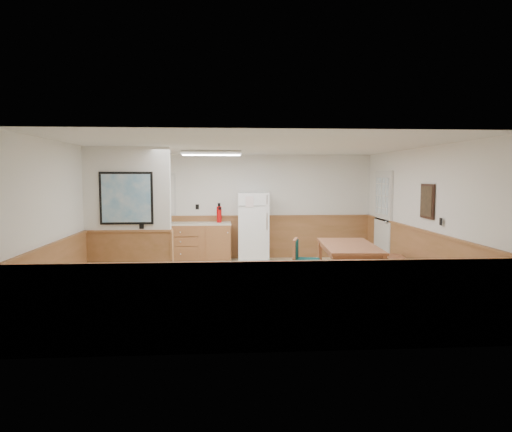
{
  "coord_description": "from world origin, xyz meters",
  "views": [
    {
      "loc": [
        -0.52,
        -7.97,
        1.98
      ],
      "look_at": [
        0.04,
        0.4,
        1.25
      ],
      "focal_mm": 32.0,
      "sensor_mm": 36.0,
      "label": 1
    }
  ],
  "objects": [
    {
      "name": "fluorescent_fixture",
      "position": [
        -0.8,
        1.3,
        2.45
      ],
      "size": [
        1.2,
        0.3,
        0.09
      ],
      "color": "silver",
      "rests_on": "ceiling"
    },
    {
      "name": "ceiling",
      "position": [
        0.0,
        0.0,
        2.5
      ],
      "size": [
        6.0,
        6.0,
        0.02
      ],
      "primitive_type": "cube",
      "color": "silver",
      "rests_on": "back_wall"
    },
    {
      "name": "refrigerator",
      "position": [
        0.13,
        2.63,
        0.8
      ],
      "size": [
        0.73,
        0.73,
        1.6
      ],
      "rotation": [
        0.0,
        0.0,
        -0.04
      ],
      "color": "white",
      "rests_on": "ground"
    },
    {
      "name": "left_wall",
      "position": [
        -3.0,
        0.0,
        1.25
      ],
      "size": [
        0.02,
        6.0,
        2.5
      ],
      "primitive_type": "cube",
      "color": "white",
      "rests_on": "ground"
    },
    {
      "name": "fire_extinguisher",
      "position": [
        -0.68,
        2.72,
        1.1
      ],
      "size": [
        0.14,
        0.14,
        0.46
      ],
      "rotation": [
        0.0,
        0.0,
        -0.22
      ],
      "color": "red",
      "rests_on": "kitchen_counter"
    },
    {
      "name": "wainscot_right",
      "position": [
        2.98,
        0.0,
        0.5
      ],
      "size": [
        0.04,
        6.0,
        1.0
      ],
      "primitive_type": "cube",
      "color": "#AA6E44",
      "rests_on": "ground"
    },
    {
      "name": "kitchen_counter",
      "position": [
        -1.21,
        2.68,
        0.46
      ],
      "size": [
        2.2,
        0.61,
        1.0
      ],
      "color": "#8F5E32",
      "rests_on": "ground"
    },
    {
      "name": "exterior_door",
      "position": [
        2.96,
        1.9,
        1.05
      ],
      "size": [
        0.07,
        1.02,
        2.15
      ],
      "color": "silver",
      "rests_on": "ground"
    },
    {
      "name": "partition_wall",
      "position": [
        -2.25,
        0.19,
        1.23
      ],
      "size": [
        1.5,
        0.2,
        2.5
      ],
      "color": "white",
      "rests_on": "ground"
    },
    {
      "name": "dining_table",
      "position": [
        1.7,
        0.05,
        0.66
      ],
      "size": [
        1.05,
        1.91,
        0.75
      ],
      "rotation": [
        0.0,
        0.0,
        -0.07
      ],
      "color": "#9F5D3A",
      "rests_on": "ground"
    },
    {
      "name": "right_wall",
      "position": [
        3.0,
        0.0,
        1.25
      ],
      "size": [
        0.02,
        6.0,
        2.5
      ],
      "primitive_type": "cube",
      "color": "white",
      "rests_on": "ground"
    },
    {
      "name": "kitchen_window",
      "position": [
        -2.1,
        2.98,
        1.55
      ],
      "size": [
        0.8,
        0.04,
        1.0
      ],
      "color": "silver",
      "rests_on": "back_wall"
    },
    {
      "name": "wall_painting",
      "position": [
        2.97,
        -0.3,
        1.55
      ],
      "size": [
        0.04,
        0.5,
        0.6
      ],
      "color": "black",
      "rests_on": "right_wall"
    },
    {
      "name": "wainscot_left",
      "position": [
        -2.98,
        0.0,
        0.5
      ],
      "size": [
        0.04,
        6.0,
        1.0
      ],
      "primitive_type": "cube",
      "color": "#AA6E44",
      "rests_on": "ground"
    },
    {
      "name": "back_wall",
      "position": [
        0.0,
        3.0,
        1.25
      ],
      "size": [
        6.0,
        0.02,
        2.5
      ],
      "primitive_type": "cube",
      "color": "white",
      "rests_on": "ground"
    },
    {
      "name": "dining_bench",
      "position": [
        2.65,
        0.01,
        0.34
      ],
      "size": [
        0.57,
        1.58,
        0.45
      ],
      "rotation": [
        0.0,
        0.0,
        -0.15
      ],
      "color": "#9F5D3A",
      "rests_on": "ground"
    },
    {
      "name": "dining_chair",
      "position": [
        0.85,
        0.13,
        0.49
      ],
      "size": [
        0.77,
        0.61,
        0.85
      ],
      "rotation": [
        0.0,
        0.0,
        -0.25
      ],
      "color": "#9F5D3A",
      "rests_on": "ground"
    },
    {
      "name": "wainscot_back",
      "position": [
        0.0,
        2.98,
        0.5
      ],
      "size": [
        6.0,
        0.04,
        1.0
      ],
      "primitive_type": "cube",
      "color": "#AA6E44",
      "rests_on": "ground"
    },
    {
      "name": "soap_bottle",
      "position": [
        -2.32,
        2.71,
        1.0
      ],
      "size": [
        0.07,
        0.07,
        0.2
      ],
      "primitive_type": "cylinder",
      "rotation": [
        0.0,
        0.0,
        -0.13
      ],
      "color": "#1B952B",
      "rests_on": "kitchen_counter"
    },
    {
      "name": "ground",
      "position": [
        0.0,
        0.0,
        0.0
      ],
      "size": [
        6.0,
        6.0,
        0.0
      ],
      "primitive_type": "plane",
      "color": "tan",
      "rests_on": "ground"
    }
  ]
}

